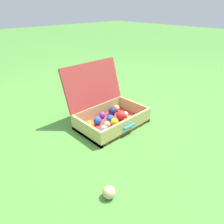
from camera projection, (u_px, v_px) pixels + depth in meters
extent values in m
plane|color=#4C8C38|center=(113.00, 127.00, 1.69)|extent=(16.00, 16.00, 0.00)
cube|color=#B23838|center=(112.00, 124.00, 1.72)|extent=(0.54, 0.35, 0.03)
cube|color=tan|center=(86.00, 130.00, 1.53)|extent=(0.02, 0.35, 0.13)
cube|color=tan|center=(133.00, 108.00, 1.85)|extent=(0.02, 0.35, 0.13)
cube|color=tan|center=(127.00, 126.00, 1.59)|extent=(0.50, 0.02, 0.13)
cube|color=tan|center=(98.00, 112.00, 1.80)|extent=(0.50, 0.02, 0.13)
cube|color=#B23838|center=(93.00, 84.00, 1.73)|extent=(0.54, 0.12, 0.34)
cube|color=teal|center=(129.00, 126.00, 1.57)|extent=(0.11, 0.02, 0.02)
sphere|color=yellow|center=(114.00, 122.00, 1.65)|extent=(0.06, 0.06, 0.06)
sphere|color=blue|center=(112.00, 131.00, 1.55)|extent=(0.06, 0.06, 0.06)
sphere|color=#D1B784|center=(104.00, 129.00, 1.58)|extent=(0.05, 0.05, 0.05)
sphere|color=white|center=(125.00, 114.00, 1.79)|extent=(0.05, 0.05, 0.05)
sphere|color=blue|center=(110.00, 119.00, 1.70)|extent=(0.06, 0.06, 0.06)
sphere|color=orange|center=(89.00, 125.00, 1.60)|extent=(0.08, 0.08, 0.08)
sphere|color=blue|center=(98.00, 121.00, 1.67)|extent=(0.07, 0.07, 0.07)
sphere|color=purple|center=(102.00, 115.00, 1.77)|extent=(0.05, 0.05, 0.05)
sphere|color=navy|center=(112.00, 111.00, 1.82)|extent=(0.07, 0.07, 0.07)
sphere|color=white|center=(92.00, 130.00, 1.56)|extent=(0.05, 0.05, 0.05)
sphere|color=blue|center=(102.00, 133.00, 1.51)|extent=(0.06, 0.06, 0.06)
sphere|color=red|center=(121.00, 115.00, 1.74)|extent=(0.08, 0.08, 0.08)
sphere|color=#D1B784|center=(116.00, 108.00, 1.88)|extent=(0.06, 0.06, 0.06)
sphere|color=yellow|center=(129.00, 119.00, 1.71)|extent=(0.05, 0.05, 0.05)
sphere|color=#D1B784|center=(107.00, 124.00, 1.63)|extent=(0.06, 0.06, 0.06)
sphere|color=red|center=(121.00, 126.00, 1.61)|extent=(0.05, 0.05, 0.05)
sphere|color=#D1B784|center=(109.00, 192.00, 1.07)|extent=(0.07, 0.07, 0.07)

